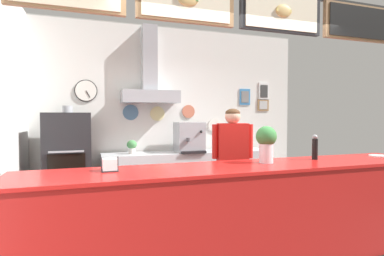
% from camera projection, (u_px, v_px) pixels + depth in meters
% --- Properties ---
extents(back_wall_assembly, '(4.66, 2.54, 3.02)m').
position_uv_depth(back_wall_assembly, '(174.00, 110.00, 5.21)').
color(back_wall_assembly, '#9E9E99').
rests_on(back_wall_assembly, ground_plane).
extents(service_counter, '(4.12, 0.70, 1.02)m').
position_uv_depth(service_counter, '(245.00, 218.00, 2.91)').
color(service_counter, '#B21916').
rests_on(service_counter, ground_plane).
extents(back_prep_counter, '(2.80, 0.54, 0.90)m').
position_uv_depth(back_prep_counter, '(189.00, 179.00, 5.07)').
color(back_prep_counter, silver).
rests_on(back_prep_counter, ground_plane).
extents(pizza_oven, '(0.63, 0.67, 1.64)m').
position_uv_depth(pizza_oven, '(68.00, 166.00, 4.34)').
color(pizza_oven, '#232326').
rests_on(pizza_oven, ground_plane).
extents(shop_worker, '(0.55, 0.30, 1.59)m').
position_uv_depth(shop_worker, '(232.00, 162.00, 4.11)').
color(shop_worker, '#232328').
rests_on(shop_worker, ground_plane).
extents(espresso_machine, '(0.44, 0.48, 0.49)m').
position_uv_depth(espresso_machine, '(189.00, 137.00, 5.02)').
color(espresso_machine, '#A3A5AD').
rests_on(espresso_machine, back_prep_counter).
extents(potted_oregano, '(0.23, 0.23, 0.27)m').
position_uv_depth(potted_oregano, '(240.00, 141.00, 5.35)').
color(potted_oregano, '#9E563D').
rests_on(potted_oregano, back_prep_counter).
extents(potted_basil, '(0.15, 0.15, 0.22)m').
position_uv_depth(potted_basil, '(132.00, 146.00, 4.75)').
color(potted_basil, beige).
rests_on(potted_basil, back_prep_counter).
extents(potted_rosemary, '(0.14, 0.14, 0.19)m').
position_uv_depth(potted_rosemary, '(221.00, 144.00, 5.24)').
color(potted_rosemary, '#9E563D').
rests_on(potted_rosemary, back_prep_counter).
extents(pepper_grinder, '(0.06, 0.06, 0.27)m').
position_uv_depth(pepper_grinder, '(315.00, 147.00, 3.27)').
color(pepper_grinder, black).
rests_on(pepper_grinder, service_counter).
extents(basil_vase, '(0.20, 0.20, 0.37)m').
position_uv_depth(basil_vase, '(266.00, 143.00, 3.03)').
color(basil_vase, silver).
rests_on(basil_vase, service_counter).
extents(condiment_plate, '(0.21, 0.21, 0.01)m').
position_uv_depth(condiment_plate, '(379.00, 156.00, 3.53)').
color(condiment_plate, white).
rests_on(condiment_plate, service_counter).
extents(napkin_holder, '(0.14, 0.14, 0.12)m').
position_uv_depth(napkin_holder, '(110.00, 165.00, 2.58)').
color(napkin_holder, '#262628').
rests_on(napkin_holder, service_counter).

